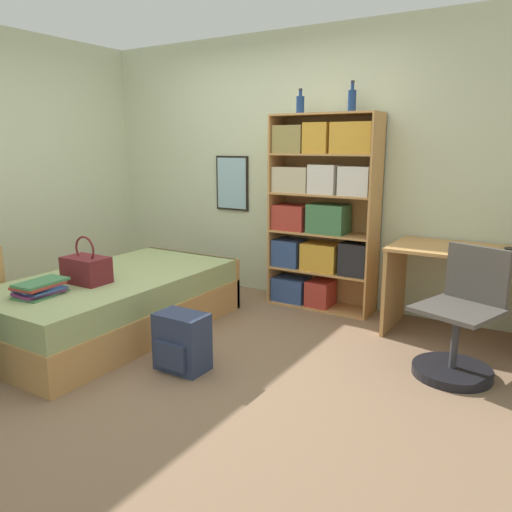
{
  "coord_description": "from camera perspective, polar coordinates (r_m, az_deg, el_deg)",
  "views": [
    {
      "loc": [
        2.45,
        -2.76,
        1.53
      ],
      "look_at": [
        0.63,
        0.21,
        0.75
      ],
      "focal_mm": 35.0,
      "sensor_mm": 36.0,
      "label": 1
    }
  ],
  "objects": [
    {
      "name": "ground_plane",
      "position": [
        3.99,
        -9.45,
        -10.1
      ],
      "size": [
        14.0,
        14.0,
        0.0
      ],
      "primitive_type": "plane",
      "color": "#84664C"
    },
    {
      "name": "wall_back",
      "position": [
        5.1,
        2.84,
        10.01
      ],
      "size": [
        10.0,
        0.09,
        2.6
      ],
      "color": "beige",
      "rests_on": "ground_plane"
    },
    {
      "name": "bed",
      "position": [
        4.34,
        -15.76,
        -5.19
      ],
      "size": [
        1.13,
        2.1,
        0.48
      ],
      "color": "tan",
      "rests_on": "ground_plane"
    },
    {
      "name": "handbag",
      "position": [
        4.09,
        -18.83,
        -1.41
      ],
      "size": [
        0.35,
        0.23,
        0.37
      ],
      "color": "maroon",
      "rests_on": "bed"
    },
    {
      "name": "book_stack_on_bed",
      "position": [
        3.88,
        -23.52,
        -3.4
      ],
      "size": [
        0.3,
        0.38,
        0.1
      ],
      "color": "#427A4C",
      "rests_on": "bed"
    },
    {
      "name": "bookcase",
      "position": [
        4.69,
        7.33,
        5.1
      ],
      "size": [
        1.0,
        0.34,
        1.8
      ],
      "color": "tan",
      "rests_on": "ground_plane"
    },
    {
      "name": "bottle_green",
      "position": [
        4.75,
        5.08,
        16.89
      ],
      "size": [
        0.07,
        0.07,
        0.22
      ],
      "color": "navy",
      "rests_on": "bookcase"
    },
    {
      "name": "bottle_brown",
      "position": [
        4.61,
        10.92,
        17.07
      ],
      "size": [
        0.07,
        0.07,
        0.27
      ],
      "color": "navy",
      "rests_on": "bookcase"
    },
    {
      "name": "desk",
      "position": [
        4.25,
        23.04,
        -2.24
      ],
      "size": [
        1.18,
        0.66,
        0.74
      ],
      "color": "tan",
      "rests_on": "ground_plane"
    },
    {
      "name": "desk_chair",
      "position": [
        3.66,
        22.15,
        -8.5
      ],
      "size": [
        0.6,
        0.6,
        0.86
      ],
      "color": "black",
      "rests_on": "ground_plane"
    },
    {
      "name": "backpack",
      "position": [
        3.52,
        -8.49,
        -9.71
      ],
      "size": [
        0.35,
        0.26,
        0.4
      ],
      "color": "#2D3856",
      "rests_on": "ground_plane"
    }
  ]
}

